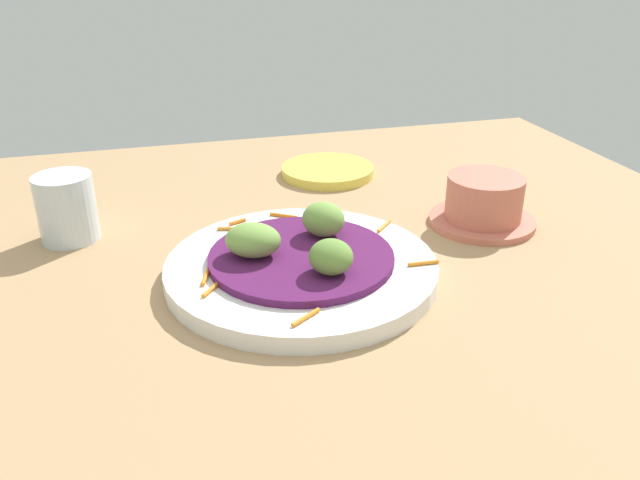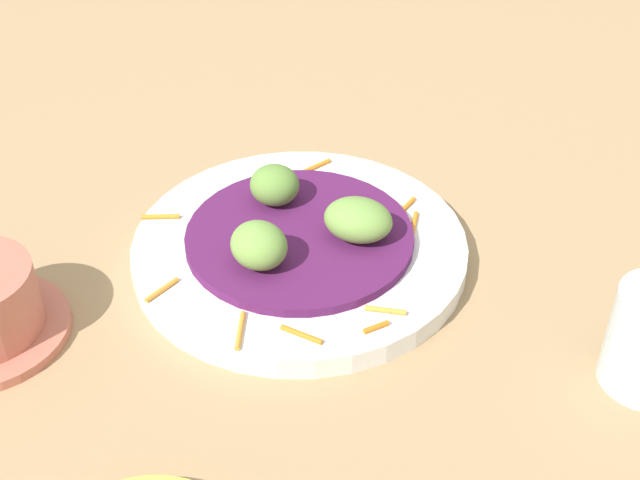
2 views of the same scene
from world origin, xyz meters
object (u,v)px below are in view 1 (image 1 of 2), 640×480
side_plate_small (328,171)px  water_glass (67,208)px  terracotta_bowl (484,203)px  guac_scoop_right (323,219)px  guac_scoop_left (253,240)px  guac_scoop_center (331,257)px  main_plate (303,268)px

side_plate_small → water_glass: 36.57cm
water_glass → terracotta_bowl: bearing=-10.7°
guac_scoop_right → terracotta_bowl: guac_scoop_right is taller
water_glass → guac_scoop_right: bearing=-24.6°
water_glass → guac_scoop_left: bearing=-38.8°
side_plate_small → water_glass: (-34.15, -12.68, 3.15)cm
terracotta_bowl → guac_scoop_center: bearing=-152.6°
guac_scoop_right → terracotta_bowl: (20.69, 3.26, -1.73)cm
guac_scoop_left → side_plate_small: guac_scoop_left is taller
guac_scoop_left → water_glass: water_glass is taller
guac_scoop_left → guac_scoop_center: 8.45cm
guac_scoop_center → water_glass: 32.17cm
main_plate → guac_scoop_center: guac_scoop_center is taller
side_plate_small → guac_scoop_center: bearing=-105.7°
terracotta_bowl → water_glass: size_ratio=1.65×
guac_scoop_center → guac_scoop_right: bearing=78.9°
main_plate → side_plate_small: size_ratio=2.08×
guac_scoop_left → side_plate_small: size_ratio=0.42×
guac_scoop_center → water_glass: (-24.84, 20.43, -0.47)cm
guac_scoop_left → terracotta_bowl: bearing=11.8°
side_plate_small → terracotta_bowl: terracotta_bowl is taller
main_plate → side_plate_small: main_plate is taller
guac_scoop_left → water_glass: 23.72cm
guac_scoop_right → water_glass: bearing=155.4°
main_plate → guac_scoop_right: bearing=48.9°
side_plate_small → terracotta_bowl: bearing=-58.9°
terracotta_bowl → water_glass: water_glass is taller
guac_scoop_right → terracotta_bowl: bearing=9.0°
guac_scoop_center → water_glass: size_ratio=0.55×
guac_scoop_right → main_plate: bearing=-131.1°
guac_scoop_center → terracotta_bowl: 25.18cm
guac_scoop_left → main_plate: bearing=-11.1°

